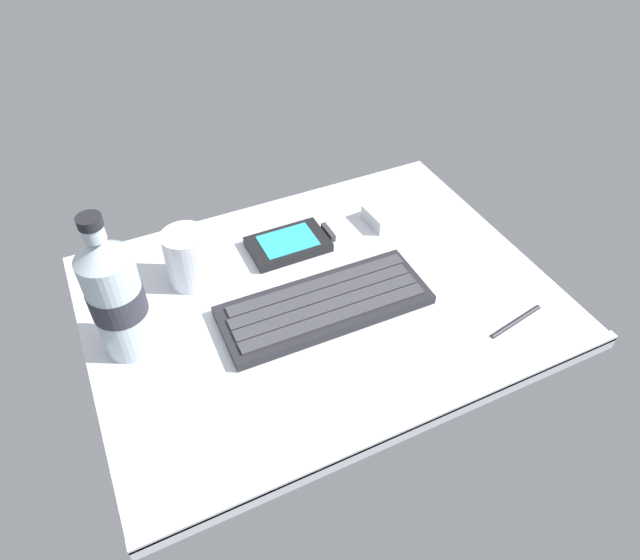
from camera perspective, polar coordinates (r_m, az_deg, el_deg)
ground_plane at (r=81.51cm, az=0.07°, el=-2.13°), size 64.00×48.00×2.80cm
keyboard at (r=78.56cm, az=0.46°, el=-2.47°), size 29.17×11.45×1.70cm
handheld_device at (r=88.43cm, az=-2.81°, el=3.72°), size 12.82×7.64×1.50cm
juice_cup at (r=82.72cm, az=-13.02°, el=1.99°), size 6.40×6.40×8.50cm
water_bottle at (r=72.48cm, az=-19.75°, el=-1.49°), size 6.73×6.73×20.80cm
charger_block at (r=93.97cm, az=6.84°, el=6.56°), size 7.36×6.06×2.40cm
stylus_pen at (r=81.66cm, az=19.02°, el=-3.80°), size 9.47×2.40×0.70cm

